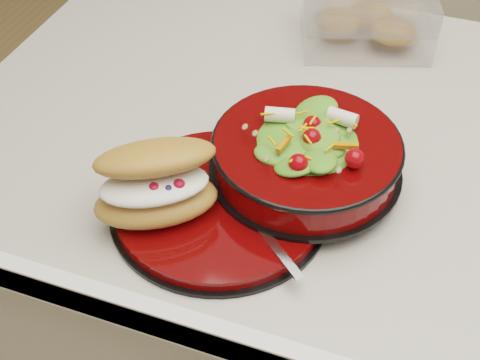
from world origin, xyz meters
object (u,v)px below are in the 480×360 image
(dinner_plate, at_px, (220,205))
(fork, at_px, (264,232))
(island_counter, at_px, (352,326))
(salad_bowl, at_px, (307,149))
(croissant, at_px, (157,183))
(pastry_box, at_px, (367,17))

(dinner_plate, relative_size, fork, 2.27)
(island_counter, distance_m, salad_bowl, 0.52)
(salad_bowl, bearing_deg, island_counter, 51.60)
(dinner_plate, height_order, fork, fork)
(croissant, distance_m, pastry_box, 0.50)
(croissant, relative_size, pastry_box, 0.71)
(island_counter, xyz_separation_m, dinner_plate, (-0.17, -0.20, 0.46))
(island_counter, bearing_deg, croissant, -134.65)
(dinner_plate, xyz_separation_m, pastry_box, (0.08, 0.44, 0.03))
(dinner_plate, xyz_separation_m, croissant, (-0.06, -0.04, 0.05))
(salad_bowl, bearing_deg, croissant, -139.43)
(salad_bowl, xyz_separation_m, croissant, (-0.15, -0.12, 0.01))
(pastry_box, bearing_deg, dinner_plate, -119.53)
(island_counter, bearing_deg, fork, -114.56)
(salad_bowl, distance_m, pastry_box, 0.36)
(fork, relative_size, pastry_box, 0.51)
(croissant, xyz_separation_m, fork, (0.13, 0.01, -0.04))
(island_counter, distance_m, dinner_plate, 0.53)
(fork, distance_m, pastry_box, 0.48)
(island_counter, distance_m, croissant, 0.61)
(croissant, bearing_deg, salad_bowl, 8.18)
(salad_bowl, bearing_deg, dinner_plate, -134.90)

